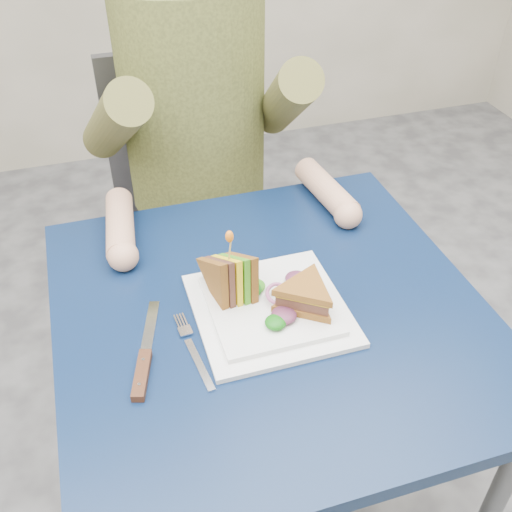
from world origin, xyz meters
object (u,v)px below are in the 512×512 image
object	(u,v)px
table	(270,339)
plate	(270,308)
diner	(194,86)
fork	(194,352)
chair	(194,198)
sandwich_upright	(231,279)
sandwich_flat	(306,296)
knife	(143,365)

from	to	relation	value
table	plate	world-z (taller)	plate
diner	fork	size ratio (longest dim) A/B	4.15
diner	chair	bearing A→B (deg)	90.00
table	sandwich_upright	world-z (taller)	sandwich_upright
sandwich_flat	fork	distance (m)	0.21
table	diner	distance (m)	0.63
table	sandwich_upright	size ratio (longest dim) A/B	4.97
sandwich_flat	sandwich_upright	distance (m)	0.13
diner	sandwich_flat	world-z (taller)	diner
sandwich_flat	sandwich_upright	size ratio (longest dim) A/B	1.11
fork	knife	world-z (taller)	knife
chair	plate	size ratio (longest dim) A/B	3.58
plate	sandwich_flat	world-z (taller)	sandwich_flat
sandwich_flat	diner	bearing A→B (deg)	94.74
table	knife	distance (m)	0.26
diner	sandwich_flat	bearing A→B (deg)	-85.26
sandwich_flat	fork	world-z (taller)	sandwich_flat
chair	knife	world-z (taller)	chair
knife	chair	bearing A→B (deg)	72.48
table	chair	distance (m)	0.69
chair	diner	distance (m)	0.39
table	sandwich_flat	bearing A→B (deg)	-34.52
plate	fork	distance (m)	0.16
chair	diner	xyz separation A→B (m)	(-0.00, -0.11, 0.37)
sandwich_upright	fork	world-z (taller)	sandwich_upright
chair	sandwich_flat	size ratio (longest dim) A/B	5.54
table	diner	size ratio (longest dim) A/B	1.01
plate	sandwich_flat	bearing A→B (deg)	-24.44
plate	knife	size ratio (longest dim) A/B	1.19
chair	sandwich_flat	distance (m)	0.75
sandwich_upright	fork	size ratio (longest dim) A/B	0.84
plate	fork	xyz separation A→B (m)	(-0.15, -0.06, -0.01)
table	chair	xyz separation A→B (m)	(0.00, 0.68, -0.11)
plate	chair	bearing A→B (deg)	89.58
sandwich_upright	table	bearing A→B (deg)	-29.79
diner	plate	size ratio (longest dim) A/B	2.87
sandwich_upright	chair	bearing A→B (deg)	84.47
diner	sandwich_upright	size ratio (longest dim) A/B	4.94
chair	knife	bearing A→B (deg)	-107.52
chair	sandwich_upright	world-z (taller)	chair
chair	sandwich_upright	xyz separation A→B (m)	(-0.06, -0.64, 0.24)
chair	sandwich_upright	distance (m)	0.69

